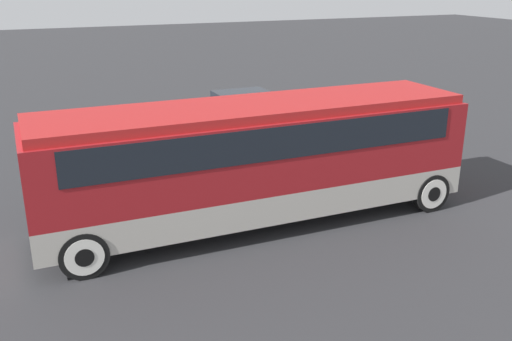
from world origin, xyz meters
TOP-DOWN VIEW (x-y plane):
  - ground_plane at (0.00, 0.00)m, footprint 120.00×120.00m
  - tour_bus at (0.10, -0.00)m, footprint 10.89×2.69m
  - parked_car_near at (0.37, 6.61)m, footprint 4.42×1.86m
  - parked_car_mid at (3.40, 8.98)m, footprint 4.26×1.85m

SIDE VIEW (x-z plane):
  - ground_plane at x=0.00m, z-range 0.00..0.00m
  - parked_car_near at x=0.37m, z-range -0.01..1.45m
  - parked_car_mid at x=3.40m, z-range -0.02..1.49m
  - tour_bus at x=0.10m, z-range 0.32..3.43m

